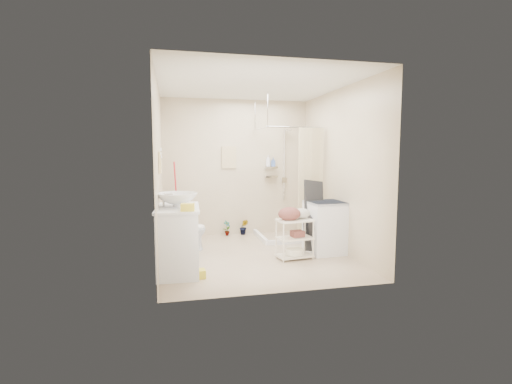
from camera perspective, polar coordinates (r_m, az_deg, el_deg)
floor at (r=5.86m, az=-0.27°, el=-9.66°), size 3.20×3.20×0.00m
ceiling at (r=5.73m, az=-0.29°, el=16.25°), size 2.80×3.20×0.04m
wall_back at (r=7.22m, az=-3.01°, el=3.76°), size 2.80×0.04×2.60m
wall_front at (r=4.10m, az=4.51°, el=2.06°), size 2.80×0.04×2.60m
wall_left at (r=5.52m, az=-14.65°, el=2.89°), size 0.04×3.20×2.60m
wall_right at (r=6.10m, az=12.70°, el=3.22°), size 0.04×3.20×2.60m
vanity at (r=5.08m, az=-11.88°, el=-7.13°), size 0.60×1.02×0.88m
sink at (r=4.99m, az=-12.03°, el=-1.18°), size 0.68×0.68×0.18m
counter_basket at (r=4.61m, az=-10.46°, el=-2.32°), size 0.18×0.15×0.09m
floor_basket at (r=4.86m, az=-8.98°, el=-12.11°), size 0.29×0.23×0.15m
toilet at (r=6.19m, az=-10.89°, el=-5.65°), size 0.69×0.43×0.68m
mop at (r=7.04m, az=-12.55°, el=-1.28°), size 0.18×0.18×1.41m
potted_plant_a at (r=7.17m, az=-4.49°, el=-5.55°), size 0.19×0.18×0.29m
potted_plant_b at (r=7.24m, az=-1.88°, el=-5.39°), size 0.19×0.17×0.30m
hanging_towel at (r=7.17m, az=-4.17°, el=5.34°), size 0.28×0.03×0.42m
towel_ring at (r=5.31m, az=-14.55°, el=4.62°), size 0.04×0.22×0.34m
tp_holder at (r=5.63m, az=-14.07°, el=-2.98°), size 0.08×0.12×0.14m
shower at (r=6.89m, az=4.76°, el=1.57°), size 1.10×1.10×2.10m
shampoo_bottle_a at (r=7.26m, az=1.88°, el=4.83°), size 0.10×0.10×0.22m
shampoo_bottle_b at (r=7.31m, az=2.66°, el=4.65°), size 0.10×0.10×0.18m
washing_machine at (r=6.01m, az=10.64°, el=-5.32°), size 0.59×0.61×0.82m
laundry_rack at (r=5.61m, az=5.97°, el=-6.61°), size 0.55×0.37×0.72m
ironing_board at (r=5.99m, az=8.96°, el=-3.56°), size 0.35×0.15×1.19m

